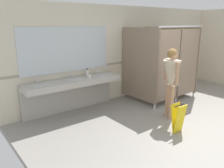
# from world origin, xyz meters

# --- Properties ---
(ground_plane) EXTENTS (7.67, 6.08, 0.10)m
(ground_plane) POSITION_xyz_m (0.00, 0.00, -0.05)
(ground_plane) COLOR gray
(wall_back) EXTENTS (7.67, 0.12, 2.65)m
(wall_back) POSITION_xyz_m (0.00, 2.80, 1.33)
(wall_back) COLOR beige
(wall_back) RESTS_ON ground_plane
(wall_back_tile_band) EXTENTS (7.67, 0.01, 0.06)m
(wall_back_tile_band) POSITION_xyz_m (0.00, 2.74, 1.05)
(wall_back_tile_band) COLOR #9E937F
(wall_back_tile_band) RESTS_ON wall_back
(vanity_counter) EXTENTS (2.47, 0.57, 0.97)m
(vanity_counter) POSITION_xyz_m (-2.13, 2.52, 0.63)
(vanity_counter) COLOR #B2ADA3
(vanity_counter) RESTS_ON ground_plane
(mirror_panel) EXTENTS (2.37, 0.02, 1.09)m
(mirror_panel) POSITION_xyz_m (-2.13, 2.73, 1.55)
(mirror_panel) COLOR silver
(mirror_panel) RESTS_ON wall_back
(bathroom_stalls) EXTENTS (1.81, 1.38, 2.11)m
(bathroom_stalls) POSITION_xyz_m (0.52, 1.85, 1.10)
(bathroom_stalls) COLOR #84705B
(bathroom_stalls) RESTS_ON ground_plane
(person_standing) EXTENTS (0.52, 0.53, 1.63)m
(person_standing) POSITION_xyz_m (-0.52, 0.81, 1.03)
(person_standing) COLOR tan
(person_standing) RESTS_ON ground_plane
(handbag) EXTENTS (0.26, 0.10, 0.36)m
(handbag) POSITION_xyz_m (-0.18, 0.79, 0.13)
(handbag) COLOR #934C42
(handbag) RESTS_ON ground_plane
(soap_dispenser) EXTENTS (0.07, 0.07, 0.19)m
(soap_dispenser) POSITION_xyz_m (-1.64, 2.61, 0.93)
(soap_dispenser) COLOR white
(soap_dispenser) RESTS_ON vanity_counter
(paper_cup) EXTENTS (0.07, 0.07, 0.08)m
(paper_cup) POSITION_xyz_m (-1.75, 2.33, 0.89)
(paper_cup) COLOR white
(paper_cup) RESTS_ON vanity_counter
(wet_floor_sign) EXTENTS (0.28, 0.19, 0.60)m
(wet_floor_sign) POSITION_xyz_m (-0.99, 0.20, 0.31)
(wet_floor_sign) COLOR yellow
(wet_floor_sign) RESTS_ON ground_plane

